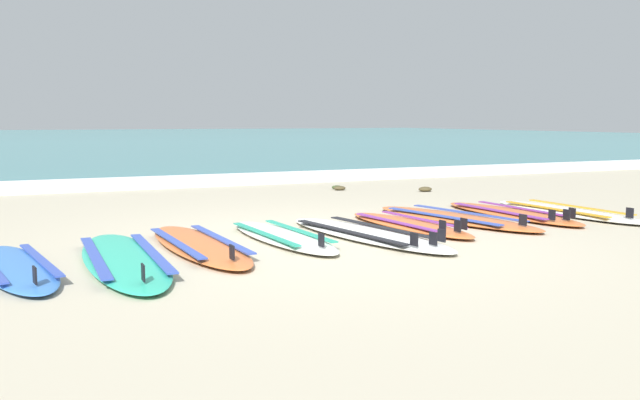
{
  "coord_description": "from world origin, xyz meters",
  "views": [
    {
      "loc": [
        -2.47,
        -5.42,
        1.11
      ],
      "look_at": [
        0.35,
        0.99,
        0.25
      ],
      "focal_mm": 36.88,
      "sensor_mm": 36.0,
      "label": 1
    }
  ],
  "objects_px": {
    "surfboard_0": "(16,267)",
    "surfboard_5": "(409,224)",
    "surfboard_6": "(454,218)",
    "surfboard_8": "(567,211)",
    "surfboard_1": "(124,259)",
    "surfboard_2": "(199,245)",
    "surfboard_4": "(366,234)",
    "surfboard_3": "(282,236)",
    "surfboard_7": "(511,213)"
  },
  "relations": [
    {
      "from": "surfboard_3",
      "to": "surfboard_7",
      "type": "bearing_deg",
      "value": 6.96
    },
    {
      "from": "surfboard_2",
      "to": "surfboard_4",
      "type": "xyz_separation_m",
      "value": [
        1.58,
        -0.09,
        0.0
      ]
    },
    {
      "from": "surfboard_2",
      "to": "surfboard_3",
      "type": "distance_m",
      "value": 0.81
    },
    {
      "from": "surfboard_0",
      "to": "surfboard_2",
      "type": "height_order",
      "value": "same"
    },
    {
      "from": "surfboard_6",
      "to": "surfboard_2",
      "type": "bearing_deg",
      "value": -172.06
    },
    {
      "from": "surfboard_3",
      "to": "surfboard_4",
      "type": "distance_m",
      "value": 0.8
    },
    {
      "from": "surfboard_2",
      "to": "surfboard_3",
      "type": "xyz_separation_m",
      "value": [
        0.8,
        0.1,
        0.0
      ]
    },
    {
      "from": "surfboard_1",
      "to": "surfboard_4",
      "type": "bearing_deg",
      "value": 6.2
    },
    {
      "from": "surfboard_6",
      "to": "surfboard_3",
      "type": "bearing_deg",
      "value": -171.78
    },
    {
      "from": "surfboard_4",
      "to": "surfboard_1",
      "type": "bearing_deg",
      "value": -173.8
    },
    {
      "from": "surfboard_1",
      "to": "surfboard_6",
      "type": "distance_m",
      "value": 3.68
    },
    {
      "from": "surfboard_6",
      "to": "surfboard_0",
      "type": "bearing_deg",
      "value": -170.59
    },
    {
      "from": "surfboard_1",
      "to": "surfboard_6",
      "type": "relative_size",
      "value": 1.0
    },
    {
      "from": "surfboard_6",
      "to": "surfboard_4",
      "type": "bearing_deg",
      "value": -159.8
    },
    {
      "from": "surfboard_0",
      "to": "surfboard_6",
      "type": "relative_size",
      "value": 0.83
    },
    {
      "from": "surfboard_0",
      "to": "surfboard_4",
      "type": "height_order",
      "value": "same"
    },
    {
      "from": "surfboard_1",
      "to": "surfboard_6",
      "type": "bearing_deg",
      "value": 11.66
    },
    {
      "from": "surfboard_3",
      "to": "surfboard_7",
      "type": "xyz_separation_m",
      "value": [
        2.95,
        0.36,
        0.0
      ]
    },
    {
      "from": "surfboard_0",
      "to": "surfboard_7",
      "type": "distance_m",
      "value": 5.24
    },
    {
      "from": "surfboard_0",
      "to": "surfboard_3",
      "type": "xyz_separation_m",
      "value": [
        2.23,
        0.42,
        -0.0
      ]
    },
    {
      "from": "surfboard_5",
      "to": "surfboard_3",
      "type": "bearing_deg",
      "value": -175.05
    },
    {
      "from": "surfboard_2",
      "to": "surfboard_8",
      "type": "relative_size",
      "value": 1.0
    },
    {
      "from": "surfboard_2",
      "to": "surfboard_6",
      "type": "xyz_separation_m",
      "value": [
        2.94,
        0.41,
        -0.0
      ]
    },
    {
      "from": "surfboard_1",
      "to": "surfboard_4",
      "type": "relative_size",
      "value": 1.0
    },
    {
      "from": "surfboard_0",
      "to": "surfboard_5",
      "type": "height_order",
      "value": "same"
    },
    {
      "from": "surfboard_6",
      "to": "surfboard_8",
      "type": "bearing_deg",
      "value": -3.37
    },
    {
      "from": "surfboard_2",
      "to": "surfboard_6",
      "type": "relative_size",
      "value": 0.94
    },
    {
      "from": "surfboard_2",
      "to": "surfboard_6",
      "type": "bearing_deg",
      "value": 7.94
    },
    {
      "from": "surfboard_2",
      "to": "surfboard_7",
      "type": "height_order",
      "value": "same"
    },
    {
      "from": "surfboard_7",
      "to": "surfboard_0",
      "type": "bearing_deg",
      "value": -171.49
    },
    {
      "from": "surfboard_7",
      "to": "surfboard_8",
      "type": "relative_size",
      "value": 0.97
    },
    {
      "from": "surfboard_3",
      "to": "surfboard_1",
      "type": "bearing_deg",
      "value": -163.49
    },
    {
      "from": "surfboard_0",
      "to": "surfboard_5",
      "type": "distance_m",
      "value": 3.71
    },
    {
      "from": "surfboard_2",
      "to": "surfboard_5",
      "type": "xyz_separation_m",
      "value": [
        2.24,
        0.23,
        0.0
      ]
    },
    {
      "from": "surfboard_0",
      "to": "surfboard_8",
      "type": "distance_m",
      "value": 5.93
    },
    {
      "from": "surfboard_3",
      "to": "surfboard_7",
      "type": "relative_size",
      "value": 0.93
    },
    {
      "from": "surfboard_6",
      "to": "surfboard_7",
      "type": "relative_size",
      "value": 1.1
    },
    {
      "from": "surfboard_0",
      "to": "surfboard_2",
      "type": "xyz_separation_m",
      "value": [
        1.43,
        0.31,
        -0.0
      ]
    },
    {
      "from": "surfboard_2",
      "to": "surfboard_3",
      "type": "height_order",
      "value": "same"
    },
    {
      "from": "surfboard_7",
      "to": "surfboard_8",
      "type": "distance_m",
      "value": 0.72
    },
    {
      "from": "surfboard_0",
      "to": "surfboard_5",
      "type": "bearing_deg",
      "value": 8.37
    },
    {
      "from": "surfboard_0",
      "to": "surfboard_6",
      "type": "xyz_separation_m",
      "value": [
        4.37,
        0.72,
        -0.0
      ]
    },
    {
      "from": "surfboard_5",
      "to": "surfboard_7",
      "type": "relative_size",
      "value": 0.91
    },
    {
      "from": "surfboard_6",
      "to": "surfboard_8",
      "type": "distance_m",
      "value": 1.52
    },
    {
      "from": "surfboard_6",
      "to": "surfboard_8",
      "type": "relative_size",
      "value": 1.06
    },
    {
      "from": "surfboard_8",
      "to": "surfboard_5",
      "type": "bearing_deg",
      "value": -177.56
    },
    {
      "from": "surfboard_5",
      "to": "surfboard_6",
      "type": "distance_m",
      "value": 0.72
    },
    {
      "from": "surfboard_2",
      "to": "surfboard_6",
      "type": "height_order",
      "value": "same"
    },
    {
      "from": "surfboard_0",
      "to": "surfboard_8",
      "type": "xyz_separation_m",
      "value": [
        5.89,
        0.63,
        -0.0
      ]
    },
    {
      "from": "surfboard_0",
      "to": "surfboard_7",
      "type": "bearing_deg",
      "value": 8.51
    }
  ]
}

